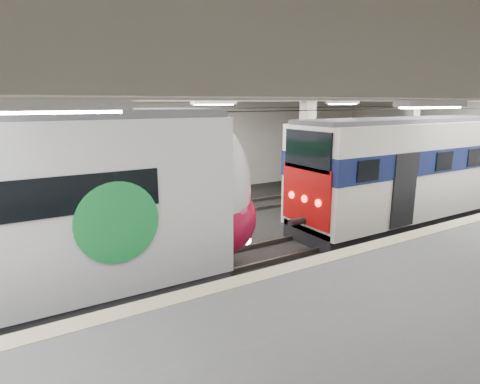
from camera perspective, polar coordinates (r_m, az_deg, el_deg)
station_hall at (r=10.84m, az=5.65°, el=3.44°), size 36.00×24.00×5.75m
older_rer at (r=18.71m, az=24.77°, el=3.27°), size 13.16×2.91×4.36m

